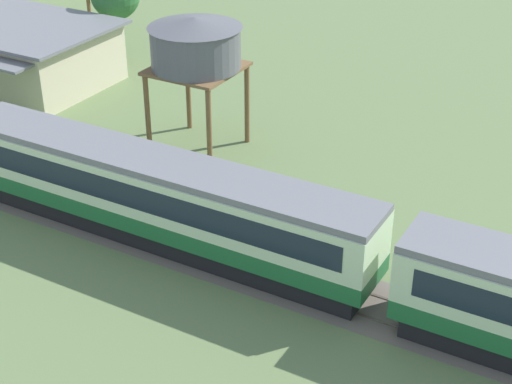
% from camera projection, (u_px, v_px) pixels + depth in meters
% --- Properties ---
extents(passenger_train, '(107.36, 2.99, 4.01)m').
position_uv_depth(passenger_train, '(162.00, 196.00, 34.12)').
color(passenger_train, '#1E6033').
rests_on(passenger_train, ground_plane).
extents(railway_track, '(151.07, 3.60, 0.04)m').
position_uv_depth(railway_track, '(194.00, 249.00, 34.52)').
color(railway_track, '#665B51').
rests_on(railway_track, ground_plane).
extents(station_building, '(13.12, 9.89, 3.97)m').
position_uv_depth(station_building, '(14.00, 51.00, 51.30)').
color(station_building, beige).
rests_on(station_building, ground_plane).
extents(water_tower, '(4.95, 4.95, 7.34)m').
position_uv_depth(water_tower, '(196.00, 45.00, 40.53)').
color(water_tower, brown).
rests_on(water_tower, ground_plane).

